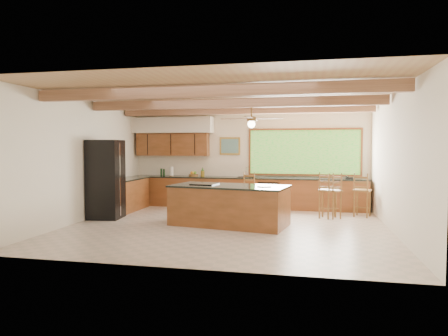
# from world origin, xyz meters

# --- Properties ---
(ground) EXTENTS (7.20, 7.20, 0.00)m
(ground) POSITION_xyz_m (0.00, 0.00, 0.00)
(ground) COLOR #BAAA9A
(ground) RESTS_ON ground
(room_shell) EXTENTS (7.27, 6.54, 3.02)m
(room_shell) POSITION_xyz_m (-0.17, 0.65, 2.21)
(room_shell) COLOR #EFE5CE
(room_shell) RESTS_ON ground
(counter_run) EXTENTS (7.12, 3.10, 1.22)m
(counter_run) POSITION_xyz_m (-0.82, 2.52, 0.46)
(counter_run) COLOR brown
(counter_run) RESTS_ON ground
(island) EXTENTS (2.85, 1.70, 0.95)m
(island) POSITION_xyz_m (0.03, 0.18, 0.47)
(island) COLOR brown
(island) RESTS_ON ground
(refrigerator) EXTENTS (0.85, 0.83, 2.00)m
(refrigerator) POSITION_xyz_m (-3.22, 0.40, 1.00)
(refrigerator) COLOR black
(refrigerator) RESTS_ON ground
(bar_stool_a) EXTENTS (0.49, 0.49, 1.11)m
(bar_stool_a) POSITION_xyz_m (0.24, 2.39, 0.66)
(bar_stool_a) COLOR brown
(bar_stool_a) RESTS_ON ground
(bar_stool_b) EXTENTS (0.55, 0.55, 1.17)m
(bar_stool_b) POSITION_xyz_m (2.42, 1.54, 0.69)
(bar_stool_b) COLOR brown
(bar_stool_b) RESTS_ON ground
(bar_stool_c) EXTENTS (0.52, 0.52, 1.19)m
(bar_stool_c) POSITION_xyz_m (2.32, 1.54, 0.70)
(bar_stool_c) COLOR brown
(bar_stool_c) RESTS_ON ground
(bar_stool_d) EXTENTS (0.53, 0.53, 1.15)m
(bar_stool_d) POSITION_xyz_m (3.21, 1.92, 0.68)
(bar_stool_d) COLOR brown
(bar_stool_d) RESTS_ON ground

